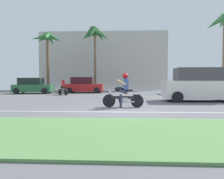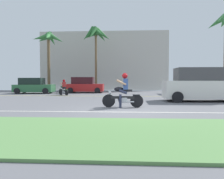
{
  "view_description": "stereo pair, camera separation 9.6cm",
  "coord_description": "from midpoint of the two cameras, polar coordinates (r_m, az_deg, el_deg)",
  "views": [
    {
      "loc": [
        -0.11,
        -9.3,
        1.29
      ],
      "look_at": [
        -0.78,
        3.54,
        0.74
      ],
      "focal_mm": 35.38,
      "sensor_mm": 36.0,
      "label": 1
    },
    {
      "loc": [
        -0.02,
        -9.29,
        1.29
      ],
      "look_at": [
        -0.78,
        3.54,
        0.74
      ],
      "focal_mm": 35.38,
      "sensor_mm": 36.0,
      "label": 2
    }
  ],
  "objects": [
    {
      "name": "ground",
      "position": [
        12.37,
        3.26,
        -3.64
      ],
      "size": [
        56.0,
        30.0,
        0.04
      ],
      "primitive_type": "cube",
      "color": "slate"
    },
    {
      "name": "grass_median",
      "position": [
        5.35,
        3.64,
        -11.17
      ],
      "size": [
        56.0,
        3.8,
        0.06
      ],
      "primitive_type": "cube",
      "color": "#5B8C4C",
      "rests_on": "ground"
    },
    {
      "name": "lane_line_far",
      "position": [
        17.73,
        3.18,
        -1.73
      ],
      "size": [
        50.4,
        0.12,
        0.01
      ],
      "primitive_type": "cube",
      "color": "yellow",
      "rests_on": "ground"
    },
    {
      "name": "suv_nearby",
      "position": [
        14.49,
        21.82,
        1.05
      ],
      "size": [
        4.6,
        2.13,
        2.03
      ],
      "color": "white",
      "rests_on": "ground"
    },
    {
      "name": "palm_tree_1",
      "position": [
        26.69,
        -16.51,
        11.86
      ],
      "size": [
        3.54,
        3.56,
        6.89
      ],
      "color": "brown",
      "rests_on": "ground"
    },
    {
      "name": "building_far",
      "position": [
        30.53,
        -2.24,
        7.12
      ],
      "size": [
        16.61,
        4.0,
        7.58
      ],
      "primitive_type": "cube",
      "color": "#BCB7AD",
      "rests_on": "ground"
    },
    {
      "name": "palm_tree_0",
      "position": [
        26.21,
        -4.52,
        13.52
      ],
      "size": [
        3.54,
        3.59,
        7.46
      ],
      "color": "brown",
      "rests_on": "ground"
    },
    {
      "name": "lane_line_near",
      "position": [
        8.94,
        3.37,
        -5.83
      ],
      "size": [
        50.4,
        0.12,
        0.01
      ],
      "primitive_type": "cube",
      "color": "silver",
      "rests_on": "ground"
    },
    {
      "name": "parked_car_0",
      "position": [
        22.77,
        -19.89,
        0.82
      ],
      "size": [
        3.78,
        2.12,
        1.51
      ],
      "color": "#2D663D",
      "rests_on": "ground"
    },
    {
      "name": "motorcyclist",
      "position": [
        10.45,
        2.69,
        -0.87
      ],
      "size": [
        1.94,
        0.63,
        1.62
      ],
      "color": "black",
      "rests_on": "ground"
    },
    {
      "name": "parked_car_1",
      "position": [
        22.81,
        -7.39,
        1.04
      ],
      "size": [
        3.76,
        1.99,
        1.6
      ],
      "color": "#AD1E1E",
      "rests_on": "ground"
    },
    {
      "name": "motorcyclist_distant",
      "position": [
        19.48,
        -12.72,
        0.26
      ],
      "size": [
        1.16,
        1.23,
        1.35
      ],
      "color": "black",
      "rests_on": "ground"
    }
  ]
}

